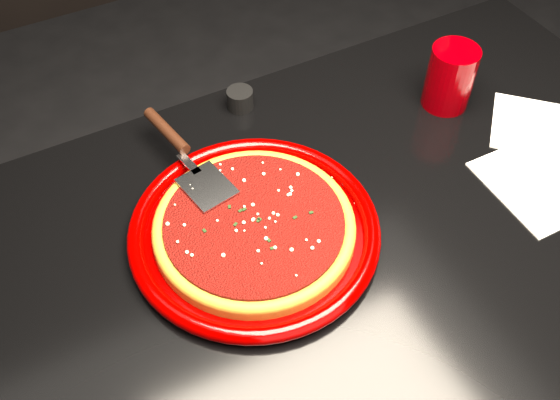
# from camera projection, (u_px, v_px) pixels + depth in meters

# --- Properties ---
(table) EXTENTS (1.20, 0.80, 0.75)m
(table) POSITION_uv_depth(u_px,v_px,m) (354.00, 335.00, 1.26)
(table) COLOR black
(table) RESTS_ON floor
(plate) EXTENTS (0.44, 0.44, 0.03)m
(plate) POSITION_uv_depth(u_px,v_px,m) (254.00, 230.00, 0.94)
(plate) COLOR #6E0000
(plate) RESTS_ON table
(pizza_crust) EXTENTS (0.35, 0.35, 0.02)m
(pizza_crust) POSITION_uv_depth(u_px,v_px,m) (254.00, 228.00, 0.94)
(pizza_crust) COLOR #8F621C
(pizza_crust) RESTS_ON plate
(pizza_crust_rim) EXTENTS (0.35, 0.35, 0.02)m
(pizza_crust_rim) POSITION_uv_depth(u_px,v_px,m) (254.00, 225.00, 0.94)
(pizza_crust_rim) COLOR #8F621C
(pizza_crust_rim) RESTS_ON plate
(pizza_sauce) EXTENTS (0.31, 0.31, 0.01)m
(pizza_sauce) POSITION_uv_depth(u_px,v_px,m) (254.00, 223.00, 0.93)
(pizza_sauce) COLOR #640F0B
(pizza_sauce) RESTS_ON plate
(parmesan_dusting) EXTENTS (0.26, 0.26, 0.01)m
(parmesan_dusting) POSITION_uv_depth(u_px,v_px,m) (254.00, 220.00, 0.93)
(parmesan_dusting) COLOR beige
(parmesan_dusting) RESTS_ON plate
(basil_flecks) EXTENTS (0.24, 0.24, 0.00)m
(basil_flecks) POSITION_uv_depth(u_px,v_px,m) (254.00, 220.00, 0.93)
(basil_flecks) COLOR black
(basil_flecks) RESTS_ON plate
(pizza_server) EXTENTS (0.13, 0.29, 0.02)m
(pizza_server) POSITION_uv_depth(u_px,v_px,m) (186.00, 155.00, 1.00)
(pizza_server) COLOR silver
(pizza_server) RESTS_ON plate
(cup) EXTENTS (0.11, 0.11, 0.12)m
(cup) POSITION_uv_depth(u_px,v_px,m) (450.00, 77.00, 1.11)
(cup) COLOR #800003
(cup) RESTS_ON table
(napkin_a) EXTENTS (0.18, 0.18, 0.00)m
(napkin_a) POSITION_uv_depth(u_px,v_px,m) (543.00, 181.00, 1.03)
(napkin_a) COLOR silver
(napkin_a) RESTS_ON table
(napkin_b) EXTENTS (0.20, 0.20, 0.00)m
(napkin_b) POSITION_uv_depth(u_px,v_px,m) (532.00, 126.00, 1.11)
(napkin_b) COLOR silver
(napkin_b) RESTS_ON table
(ramekin) EXTENTS (0.06, 0.06, 0.04)m
(ramekin) POSITION_uv_depth(u_px,v_px,m) (240.00, 99.00, 1.13)
(ramekin) COLOR black
(ramekin) RESTS_ON table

